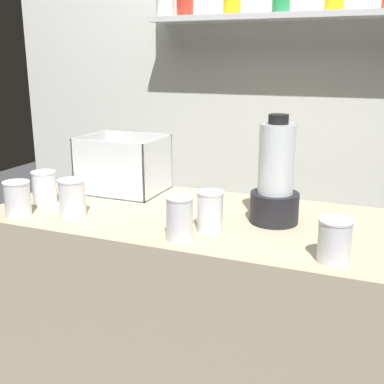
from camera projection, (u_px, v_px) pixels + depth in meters
The scene contains 10 objects.
counter at pixel (192, 329), 1.79m from camera, with size 1.40×0.64×0.90m, color tan.
back_wall_unit at pixel (254, 93), 2.25m from camera, with size 2.60×0.24×2.50m.
carrot_display_bin at pixel (124, 175), 1.94m from camera, with size 0.32×0.25×0.22m.
blender_pitcher at pixel (276, 181), 1.55m from camera, with size 0.16×0.16×0.35m.
juice_cup_carrot_far_left at pixel (44, 189), 1.78m from camera, with size 0.09×0.09×0.12m.
juice_cup_orange_left at pixel (18, 201), 1.64m from camera, with size 0.09×0.09×0.12m.
juice_cup_mango_middle at pixel (72, 199), 1.63m from camera, with size 0.09×0.09×0.13m.
juice_cup_pomegranate_right at pixel (180, 221), 1.42m from camera, with size 0.08×0.08×0.13m.
juice_cup_beet_far_right at pixel (210, 213), 1.49m from camera, with size 0.08×0.08×0.13m.
juice_cup_pomegranate_rightmost at pixel (334, 244), 1.27m from camera, with size 0.09×0.09×0.12m.
Camera 1 is at (0.60, -1.47, 1.42)m, focal length 45.06 mm.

